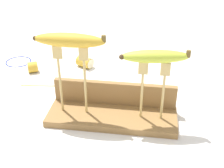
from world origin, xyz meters
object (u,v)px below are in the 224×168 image
object	(u,v)px
fork_stand_left	(72,75)
fork_stand_right	(153,86)
banana_raised_left	(69,41)
fork_fallen_near	(55,85)
banana_chunk_near	(32,67)
wire_coil	(18,61)
banana_raised_right	(155,57)
banana_chunk_far	(85,62)

from	to	relation	value
fork_stand_left	fork_stand_right	size ratio (longest dim) A/B	1.17
banana_raised_left	fork_fallen_near	size ratio (longest dim) A/B	1.02
fork_stand_left	fork_stand_right	world-z (taller)	fork_stand_left
banana_chunk_near	wire_coil	world-z (taller)	banana_chunk_near
fork_stand_right	banana_chunk_near	xyz separation A→B (m)	(-0.45, 0.26, -0.10)
fork_stand_left	banana_chunk_near	size ratio (longest dim) A/B	3.90
banana_chunk_near	fork_fallen_near	bearing A→B (deg)	-38.29
banana_raised_right	wire_coil	xyz separation A→B (m)	(-0.54, 0.34, -0.21)
banana_raised_left	banana_raised_right	world-z (taller)	banana_raised_left
banana_raised_left	wire_coil	xyz separation A→B (m)	(-0.32, 0.34, -0.24)
fork_stand_left	fork_stand_right	distance (m)	0.22
banana_chunk_near	wire_coil	xyz separation A→B (m)	(-0.09, 0.08, -0.02)
fork_fallen_near	banana_raised_right	bearing A→B (deg)	-26.55
fork_stand_right	fork_stand_left	bearing A→B (deg)	180.00
fork_stand_left	fork_fallen_near	bearing A→B (deg)	123.85
fork_fallen_near	banana_chunk_near	xyz separation A→B (m)	(-0.12, 0.09, 0.02)
banana_raised_right	banana_chunk_near	bearing A→B (deg)	150.11
banana_raised_right	banana_chunk_near	xyz separation A→B (m)	(-0.45, 0.26, -0.19)
fork_stand_right	fork_fallen_near	xyz separation A→B (m)	(-0.34, 0.17, -0.12)
banana_raised_left	banana_raised_right	size ratio (longest dim) A/B	1.07
fork_stand_left	fork_fallen_near	xyz separation A→B (m)	(-0.11, 0.17, -0.14)
banana_raised_right	banana_chunk_far	xyz separation A→B (m)	(-0.26, 0.33, -0.19)
fork_fallen_near	wire_coil	distance (m)	0.27
banana_raised_left	wire_coil	size ratio (longest dim) A/B	1.91
fork_fallen_near	banana_chunk_far	xyz separation A→B (m)	(0.07, 0.16, 0.02)
fork_fallen_near	banana_chunk_near	bearing A→B (deg)	141.71
banana_raised_left	banana_chunk_far	world-z (taller)	banana_raised_left
banana_raised_left	fork_fallen_near	bearing A→B (deg)	123.84
fork_stand_left	wire_coil	xyz separation A→B (m)	(-0.32, 0.34, -0.14)
fork_stand_right	banana_raised_left	world-z (taller)	banana_raised_left
banana_raised_left	banana_chunk_near	size ratio (longest dim) A/B	3.76
fork_fallen_near	wire_coil	bearing A→B (deg)	141.07
banana_chunk_near	wire_coil	distance (m)	0.12
banana_chunk_far	wire_coil	world-z (taller)	banana_chunk_far
fork_fallen_near	fork_stand_left	bearing A→B (deg)	-56.15
fork_stand_left	banana_chunk_far	xyz separation A→B (m)	(-0.04, 0.33, -0.12)
fork_stand_right	fork_fallen_near	distance (m)	0.39
banana_raised_left	fork_fallen_near	world-z (taller)	banana_raised_left
fork_stand_left	banana_raised_left	distance (m)	0.10
wire_coil	banana_chunk_near	bearing A→B (deg)	-39.74
banana_raised_right	fork_fallen_near	bearing A→B (deg)	153.45
banana_chunk_near	banana_raised_right	bearing A→B (deg)	-29.89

